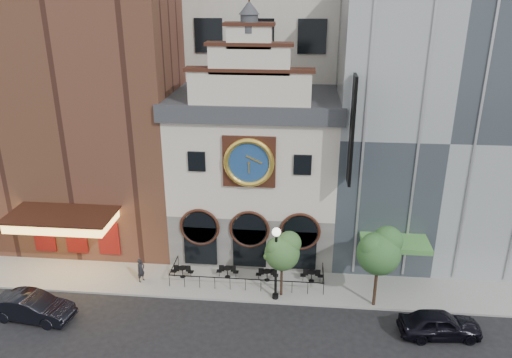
{
  "coord_description": "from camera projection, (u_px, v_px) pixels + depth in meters",
  "views": [
    {
      "loc": [
        3.48,
        -27.62,
        19.77
      ],
      "look_at": [
        0.27,
        6.0,
        6.49
      ],
      "focal_mm": 35.0,
      "sensor_mm": 36.0,
      "label": 1
    }
  ],
  "objects": [
    {
      "name": "clock_building",
      "position": [
        255.0,
        168.0,
        37.93
      ],
      "size": [
        12.6,
        8.78,
        18.65
      ],
      "color": "#605E5B",
      "rests_on": "ground"
    },
    {
      "name": "bistro_1",
      "position": [
        227.0,
        271.0,
        35.57
      ],
      "size": [
        1.58,
        0.68,
        0.9
      ],
      "color": "black",
      "rests_on": "sidewalk"
    },
    {
      "name": "lamppost",
      "position": [
        276.0,
        256.0,
        32.17
      ],
      "size": [
        1.66,
        0.74,
        5.24
      ],
      "rotation": [
        0.0,
        0.0,
        -0.18
      ],
      "color": "black",
      "rests_on": "sidewalk"
    },
    {
      "name": "tree_right",
      "position": [
        380.0,
        250.0,
        31.24
      ],
      "size": [
        2.87,
        2.76,
        5.52
      ],
      "color": "#382619",
      "rests_on": "sidewalk"
    },
    {
      "name": "theater_building",
      "position": [
        92.0,
        82.0,
        38.9
      ],
      "size": [
        14.0,
        15.6,
        25.0
      ],
      "color": "#583025",
      "rests_on": "ground"
    },
    {
      "name": "pedestrian",
      "position": [
        141.0,
        270.0,
        34.96
      ],
      "size": [
        0.68,
        0.76,
        1.75
      ],
      "primitive_type": "imported",
      "rotation": [
        0.0,
        0.0,
        1.05
      ],
      "color": "black",
      "rests_on": "sidewalk"
    },
    {
      "name": "cafe_railing",
      "position": [
        248.0,
        274.0,
        35.23
      ],
      "size": [
        10.6,
        2.6,
        0.9
      ],
      "primitive_type": null,
      "color": "black",
      "rests_on": "sidewalk"
    },
    {
      "name": "retail_building",
      "position": [
        429.0,
        121.0,
        37.52
      ],
      "size": [
        14.0,
        14.4,
        20.0
      ],
      "color": "gray",
      "rests_on": "ground"
    },
    {
      "name": "bistro_0",
      "position": [
        182.0,
        271.0,
        35.59
      ],
      "size": [
        1.58,
        0.68,
        0.9
      ],
      "color": "black",
      "rests_on": "sidewalk"
    },
    {
      "name": "car_left",
      "position": [
        32.0,
        307.0,
        31.25
      ],
      "size": [
        5.36,
        2.41,
        1.71
      ],
      "primitive_type": "imported",
      "rotation": [
        0.0,
        0.0,
        1.45
      ],
      "color": "black",
      "rests_on": "ground"
    },
    {
      "name": "tree_left",
      "position": [
        283.0,
        250.0,
        32.51
      ],
      "size": [
        2.4,
        2.31,
        4.62
      ],
      "color": "#382619",
      "rests_on": "sidewalk"
    },
    {
      "name": "ground",
      "position": [
        243.0,
        303.0,
        33.13
      ],
      "size": [
        120.0,
        120.0,
        0.0
      ],
      "primitive_type": "plane",
      "color": "black",
      "rests_on": "ground"
    },
    {
      "name": "sidewalk",
      "position": [
        248.0,
        281.0,
        35.42
      ],
      "size": [
        44.0,
        5.0,
        0.15
      ],
      "primitive_type": "cube",
      "color": "gray",
      "rests_on": "ground"
    },
    {
      "name": "car_right",
      "position": [
        440.0,
        324.0,
        29.74
      ],
      "size": [
        4.99,
        2.39,
        1.64
      ],
      "primitive_type": "imported",
      "rotation": [
        0.0,
        0.0,
        1.67
      ],
      "color": "black",
      "rests_on": "ground"
    },
    {
      "name": "bistro_3",
      "position": [
        312.0,
        275.0,
        35.08
      ],
      "size": [
        1.58,
        0.68,
        0.9
      ],
      "color": "black",
      "rests_on": "sidewalk"
    },
    {
      "name": "bistro_2",
      "position": [
        267.0,
        275.0,
        35.17
      ],
      "size": [
        1.58,
        0.68,
        0.9
      ],
      "color": "black",
      "rests_on": "sidewalk"
    }
  ]
}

